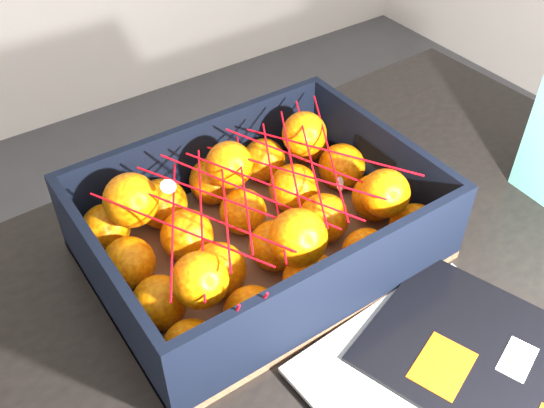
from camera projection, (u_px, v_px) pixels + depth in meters
table at (338, 341)px, 0.85m from camera, size 1.22×0.84×0.75m
magazine_stack at (469, 381)px, 0.68m from camera, size 0.35×0.33×0.02m
produce_crate at (259, 231)px, 0.82m from camera, size 0.44×0.33×0.13m
clementine_heap at (259, 221)px, 0.81m from camera, size 0.41×0.31×0.13m
mesh_net at (258, 192)px, 0.76m from camera, size 0.36×0.29×0.09m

